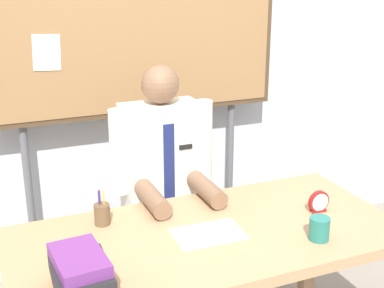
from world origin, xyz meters
TOP-DOWN VIEW (x-y plane):
  - back_wall at (0.00, 1.22)m, footprint 6.40×0.08m
  - desk at (0.00, 0.00)m, footprint 1.70×0.80m
  - person at (0.00, 0.57)m, footprint 0.55×0.56m
  - bulletin_board at (-0.00, 1.02)m, footprint 1.74×0.09m
  - book_stack at (-0.59, -0.24)m, footprint 0.22×0.29m
  - open_notebook at (-0.01, -0.02)m, footprint 0.30×0.20m
  - desk_clock at (0.56, -0.01)m, footprint 0.10×0.04m
  - coffee_mug at (0.41, -0.23)m, footprint 0.09×0.09m
  - pen_holder at (-0.40, 0.26)m, footprint 0.07×0.07m

SIDE VIEW (x-z plane):
  - person at x=0.00m, z-range -0.05..1.33m
  - desk at x=0.00m, z-range 0.29..1.03m
  - open_notebook at x=-0.01m, z-range 0.74..0.76m
  - desk_clock at x=0.56m, z-range 0.74..0.84m
  - pen_holder at x=-0.40m, z-range 0.71..0.87m
  - coffee_mug at x=0.41m, z-range 0.74..0.84m
  - book_stack at x=-0.59m, z-range 0.74..0.90m
  - back_wall at x=0.00m, z-range 0.00..2.70m
  - bulletin_board at x=0.00m, z-range 0.48..2.76m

